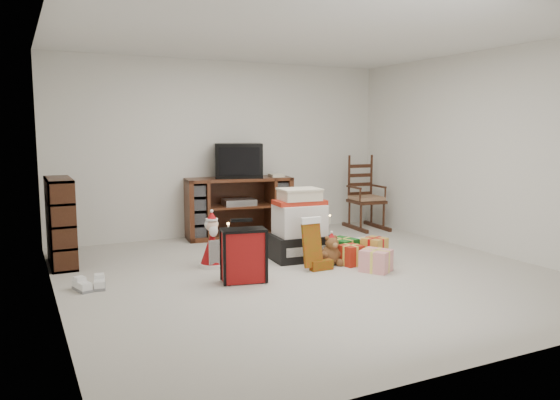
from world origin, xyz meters
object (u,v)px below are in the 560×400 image
object	(u,v)px
tv_stand	(239,207)
crt_television	(239,160)
sneaker_pair	(91,285)
bookshelf	(61,224)
rocking_chair	(364,202)
red_suitcase	(244,255)
santa_figurine	(317,232)
gift_pile	(300,229)
mrs_claus_figurine	(212,245)
teddy_bear	(331,252)
gift_cluster	(359,252)

from	to	relation	value
tv_stand	crt_television	bearing A→B (deg)	48.64
sneaker_pair	bookshelf	bearing A→B (deg)	91.68
rocking_chair	sneaker_pair	size ratio (longest dim) A/B	3.67
red_suitcase	santa_figurine	bearing A→B (deg)	47.98
rocking_chair	gift_pile	distance (m)	2.33
santa_figurine	sneaker_pair	size ratio (longest dim) A/B	1.69
mrs_claus_figurine	crt_television	xyz separation A→B (m)	(0.92, 1.47, 0.85)
santa_figurine	mrs_claus_figurine	bearing A→B (deg)	-167.40
rocking_chair	teddy_bear	world-z (taller)	rocking_chair
tv_stand	santa_figurine	bearing A→B (deg)	-52.26
mrs_claus_figurine	gift_cluster	xyz separation A→B (m)	(1.57, -0.60, -0.11)
rocking_chair	teddy_bear	xyz separation A→B (m)	(-1.69, -1.77, -0.25)
tv_stand	gift_pile	size ratio (longest dim) A/B	1.87
santa_figurine	crt_television	size ratio (longest dim) A/B	0.70
mrs_claus_figurine	crt_television	bearing A→B (deg)	57.99
rocking_chair	gift_cluster	bearing A→B (deg)	-121.38
rocking_chair	gift_cluster	size ratio (longest dim) A/B	1.34
rocking_chair	mrs_claus_figurine	size ratio (longest dim) A/B	1.87
teddy_bear	red_suitcase	bearing A→B (deg)	-169.48
sneaker_pair	tv_stand	bearing A→B (deg)	31.88
bookshelf	rocking_chair	bearing A→B (deg)	5.41
tv_stand	rocking_chair	xyz separation A→B (m)	(2.01, -0.22, -0.03)
bookshelf	gift_pile	distance (m)	2.72
mrs_claus_figurine	gift_cluster	size ratio (longest dim) A/B	0.72
sneaker_pair	crt_television	bearing A→B (deg)	31.89
teddy_bear	crt_television	size ratio (longest dim) A/B	0.43
teddy_bear	sneaker_pair	distance (m)	2.59
tv_stand	teddy_bear	size ratio (longest dim) A/B	4.60
rocking_chair	crt_television	xyz separation A→B (m)	(-2.00, 0.23, 0.69)
tv_stand	rocking_chair	world-z (taller)	rocking_chair
mrs_claus_figurine	bookshelf	bearing A→B (deg)	151.61
teddy_bear	santa_figurine	size ratio (longest dim) A/B	0.62
gift_pile	teddy_bear	distance (m)	0.49
bookshelf	sneaker_pair	xyz separation A→B (m)	(0.16, -1.14, -0.43)
gift_pile	teddy_bear	bearing A→B (deg)	-59.46
bookshelf	teddy_bear	xyz separation A→B (m)	(2.74, -1.35, -0.33)
red_suitcase	gift_pile	bearing A→B (deg)	43.95
red_suitcase	bookshelf	bearing A→B (deg)	146.94
bookshelf	gift_pile	xyz separation A→B (m)	(2.55, -0.95, -0.12)
mrs_claus_figurine	rocking_chair	bearing A→B (deg)	22.97
gift_pile	bookshelf	bearing A→B (deg)	163.97
santa_figurine	gift_cluster	bearing A→B (deg)	-89.52
crt_television	gift_pile	bearing A→B (deg)	-66.34
gift_pile	santa_figurine	bearing A→B (deg)	47.33
santa_figurine	crt_television	bearing A→B (deg)	119.78
bookshelf	rocking_chair	world-z (taller)	rocking_chair
bookshelf	gift_pile	world-z (taller)	bookshelf
tv_stand	mrs_claus_figurine	bearing A→B (deg)	-114.64
sneaker_pair	rocking_chair	bearing A→B (deg)	13.61
tv_stand	red_suitcase	size ratio (longest dim) A/B	2.41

